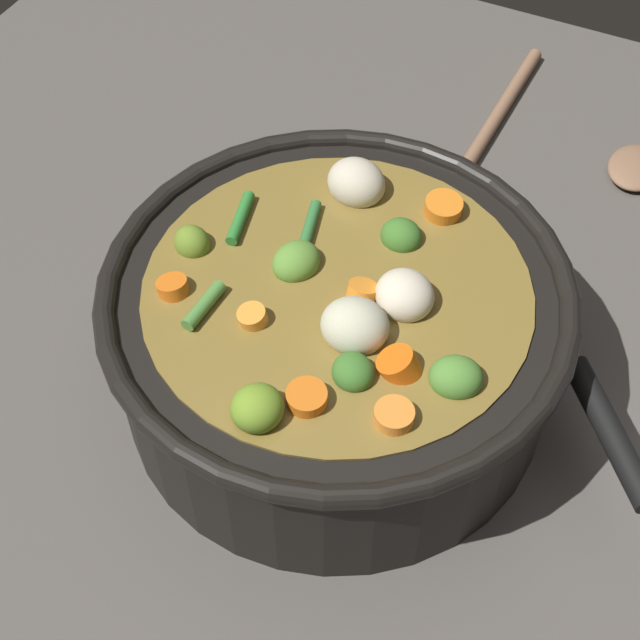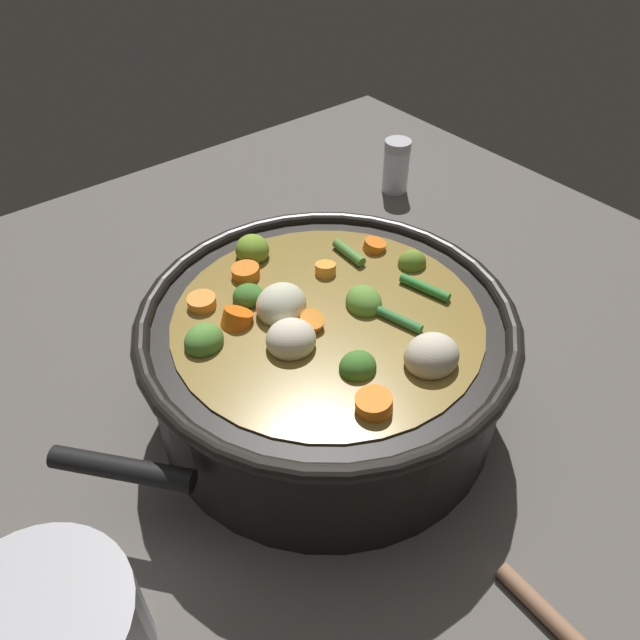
{
  "view_description": "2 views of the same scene",
  "coord_description": "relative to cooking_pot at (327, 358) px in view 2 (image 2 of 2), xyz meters",
  "views": [
    {
      "loc": [
        0.18,
        -0.39,
        0.61
      ],
      "look_at": [
        -0.0,
        -0.02,
        0.1
      ],
      "focal_mm": 53.26,
      "sensor_mm": 36.0,
      "label": 1
    },
    {
      "loc": [
        0.26,
        0.31,
        0.47
      ],
      "look_at": [
        0.01,
        -0.0,
        0.11
      ],
      "focal_mm": 34.73,
      "sensor_mm": 36.0,
      "label": 2
    }
  ],
  "objects": [
    {
      "name": "small_saucepan",
      "position": [
        0.29,
        0.07,
        -0.02
      ],
      "size": [
        0.2,
        0.19,
        0.08
      ],
      "color": "#ADADB2",
      "rests_on": "ground_plane"
    },
    {
      "name": "salt_shaker",
      "position": [
        -0.34,
        -0.26,
        -0.02
      ],
      "size": [
        0.04,
        0.04,
        0.08
      ],
      "color": "silver",
      "rests_on": "ground_plane"
    },
    {
      "name": "cooking_pot",
      "position": [
        0.0,
        0.0,
        0.0
      ],
      "size": [
        0.34,
        0.34,
        0.14
      ],
      "color": "black",
      "rests_on": "ground_plane"
    },
    {
      "name": "ground_plane",
      "position": [
        -0.0,
        0.0,
        -0.06
      ],
      "size": [
        1.1,
        1.1,
        0.0
      ],
      "primitive_type": "plane",
      "color": "#514C47"
    }
  ]
}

